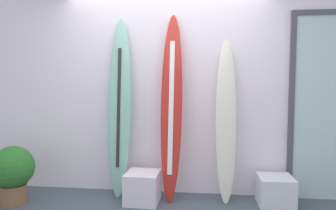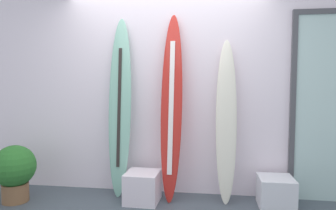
{
  "view_description": "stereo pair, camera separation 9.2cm",
  "coord_description": "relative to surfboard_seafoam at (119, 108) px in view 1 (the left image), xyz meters",
  "views": [
    {
      "loc": [
        0.47,
        -2.64,
        1.42
      ],
      "look_at": [
        0.06,
        0.95,
        1.15
      ],
      "focal_mm": 32.84,
      "sensor_mm": 36.0,
      "label": 1
    },
    {
      "loc": [
        0.57,
        -2.63,
        1.42
      ],
      "look_at": [
        0.06,
        0.95,
        1.15
      ],
      "focal_mm": 32.84,
      "sensor_mm": 36.0,
      "label": 2
    }
  ],
  "objects": [
    {
      "name": "surfboard_crimson",
      "position": [
        0.65,
        -0.05,
        0.03
      ],
      "size": [
        0.28,
        0.39,
        2.23
      ],
      "color": "red",
      "rests_on": "ground"
    },
    {
      "name": "display_block_center",
      "position": [
        0.33,
        -0.2,
        -0.91
      ],
      "size": [
        0.4,
        0.4,
        0.36
      ],
      "color": "white",
      "rests_on": "ground"
    },
    {
      "name": "surfboard_seafoam",
      "position": [
        0.0,
        0.0,
        0.0
      ],
      "size": [
        0.29,
        0.3,
        2.21
      ],
      "color": "#84BFA8",
      "rests_on": "ground"
    },
    {
      "name": "potted_plant",
      "position": [
        -1.17,
        -0.4,
        -0.71
      ],
      "size": [
        0.49,
        0.49,
        0.67
      ],
      "color": "brown",
      "rests_on": "ground"
    },
    {
      "name": "wall_back",
      "position": [
        0.56,
        0.27,
        0.31
      ],
      "size": [
        7.2,
        0.2,
        2.8
      ],
      "primitive_type": "cube",
      "color": "white",
      "rests_on": "ground"
    },
    {
      "name": "surfboard_ivory",
      "position": [
        1.3,
        -0.03,
        -0.15
      ],
      "size": [
        0.25,
        0.32,
        1.92
      ],
      "color": "silver",
      "rests_on": "ground"
    },
    {
      "name": "display_block_left",
      "position": [
        1.86,
        -0.13,
        -0.92
      ],
      "size": [
        0.39,
        0.39,
        0.34
      ],
      "color": "silver",
      "rests_on": "ground"
    }
  ]
}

